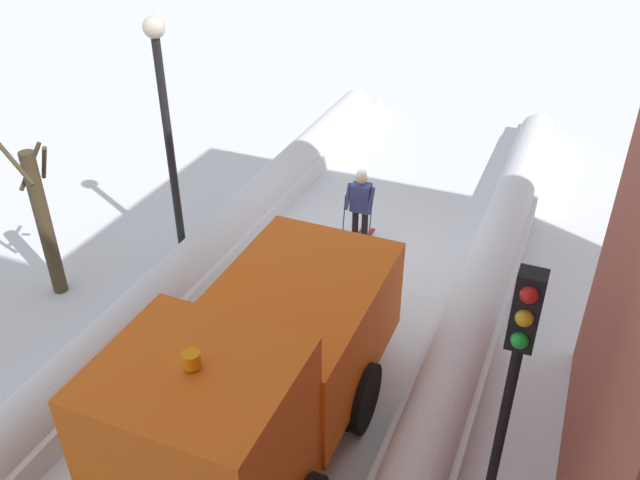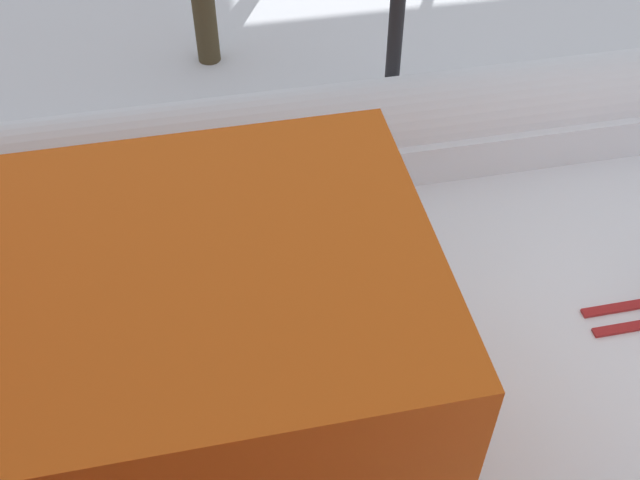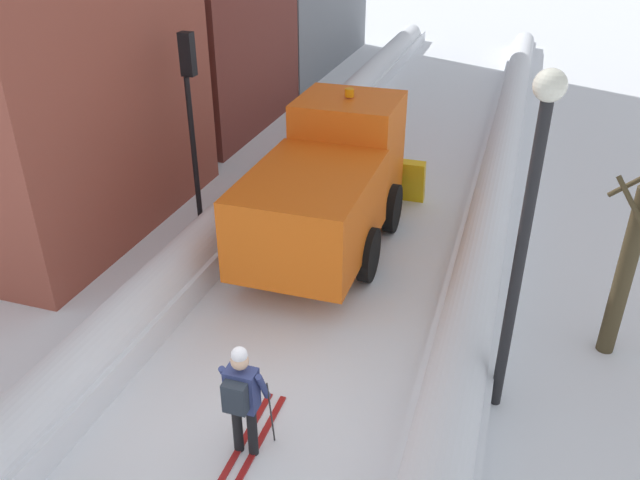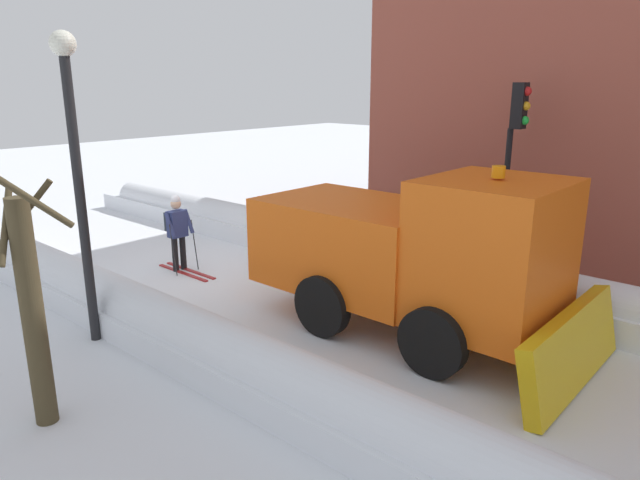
{
  "view_description": "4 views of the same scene",
  "coord_description": "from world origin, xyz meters",
  "px_view_note": "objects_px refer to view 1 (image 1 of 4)",
  "views": [
    {
      "loc": [
        -3.85,
        11.6,
        7.91
      ],
      "look_at": [
        -0.04,
        2.47,
        1.68
      ],
      "focal_mm": 37.33,
      "sensor_mm": 36.0,
      "label": 1
    },
    {
      "loc": [
        -3.43,
        4.04,
        5.23
      ],
      "look_at": [
        0.05,
        3.33,
        1.63
      ],
      "focal_mm": 42.76,
      "sensor_mm": 36.0,
      "label": 2
    },
    {
      "loc": [
        3.09,
        -5.98,
        6.87
      ],
      "look_at": [
        0.05,
        3.4,
        1.46
      ],
      "focal_mm": 35.86,
      "sensor_mm": 36.0,
      "label": 3
    },
    {
      "loc": [
        7.67,
        10.85,
        4.33
      ],
      "look_at": [
        -0.28,
        3.83,
        1.39
      ],
      "focal_mm": 32.31,
      "sensor_mm": 36.0,
      "label": 4
    }
  ],
  "objects_px": {
    "street_lamp": "(166,117)",
    "plow_truck": "(258,380)",
    "traffic_light_pole": "(514,371)",
    "bare_tree_near": "(43,220)",
    "skier": "(361,203)"
  },
  "relations": [
    {
      "from": "skier",
      "to": "street_lamp",
      "type": "relative_size",
      "value": 0.36
    },
    {
      "from": "skier",
      "to": "traffic_light_pole",
      "type": "xyz_separation_m",
      "value": [
        -3.88,
        6.26,
        2.02
      ]
    },
    {
      "from": "plow_truck",
      "to": "skier",
      "type": "height_order",
      "value": "plow_truck"
    },
    {
      "from": "plow_truck",
      "to": "traffic_light_pole",
      "type": "distance_m",
      "value": 3.58
    },
    {
      "from": "traffic_light_pole",
      "to": "bare_tree_near",
      "type": "xyz_separation_m",
      "value": [
        8.77,
        -2.3,
        -1.41
      ]
    },
    {
      "from": "bare_tree_near",
      "to": "plow_truck",
      "type": "bearing_deg",
      "value": 159.46
    },
    {
      "from": "skier",
      "to": "bare_tree_near",
      "type": "relative_size",
      "value": 0.51
    },
    {
      "from": "street_lamp",
      "to": "bare_tree_near",
      "type": "bearing_deg",
      "value": 48.32
    },
    {
      "from": "plow_truck",
      "to": "traffic_light_pole",
      "type": "bearing_deg",
      "value": 176.03
    },
    {
      "from": "street_lamp",
      "to": "plow_truck",
      "type": "bearing_deg",
      "value": 134.36
    },
    {
      "from": "traffic_light_pole",
      "to": "bare_tree_near",
      "type": "bearing_deg",
      "value": -14.71
    },
    {
      "from": "traffic_light_pole",
      "to": "street_lamp",
      "type": "distance_m",
      "value": 8.24
    },
    {
      "from": "plow_truck",
      "to": "traffic_light_pole",
      "type": "relative_size",
      "value": 1.39
    },
    {
      "from": "traffic_light_pole",
      "to": "street_lamp",
      "type": "relative_size",
      "value": 0.85
    },
    {
      "from": "street_lamp",
      "to": "skier",
      "type": "bearing_deg",
      "value": -147.16
    }
  ]
}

